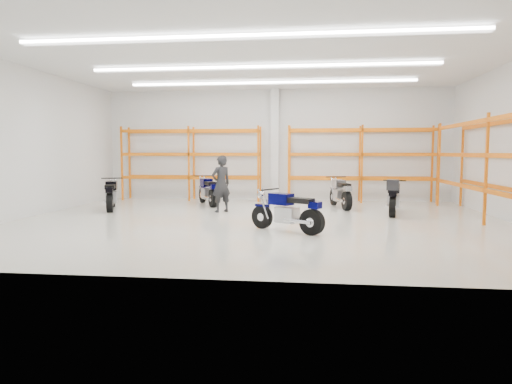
# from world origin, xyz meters

# --- Properties ---
(ground) EXTENTS (14.00, 14.00, 0.00)m
(ground) POSITION_xyz_m (0.00, 0.00, 0.00)
(ground) COLOR beige
(ground) RESTS_ON ground
(room_shell) EXTENTS (14.02, 12.02, 4.51)m
(room_shell) POSITION_xyz_m (0.00, 0.03, 3.28)
(room_shell) COLOR white
(room_shell) RESTS_ON ground
(motorcycle_main) EXTENTS (1.87, 1.26, 1.04)m
(motorcycle_main) POSITION_xyz_m (0.93, -1.66, 0.49)
(motorcycle_main) COLOR black
(motorcycle_main) RESTS_ON ground
(motorcycle_back_a) EXTENTS (0.98, 2.09, 1.07)m
(motorcycle_back_a) POSITION_xyz_m (-5.26, 1.92, 0.50)
(motorcycle_back_a) COLOR black
(motorcycle_back_a) RESTS_ON ground
(motorcycle_back_b) EXTENTS (1.15, 2.01, 1.08)m
(motorcycle_back_b) POSITION_xyz_m (-2.31, 3.68, 0.50)
(motorcycle_back_b) COLOR black
(motorcycle_back_b) RESTS_ON ground
(motorcycle_back_c) EXTENTS (0.82, 2.18, 1.08)m
(motorcycle_back_c) POSITION_xyz_m (2.50, 3.38, 0.51)
(motorcycle_back_c) COLOR black
(motorcycle_back_c) RESTS_ON ground
(motorcycle_back_d) EXTENTS (0.87, 2.23, 1.15)m
(motorcycle_back_d) POSITION_xyz_m (4.01, 1.79, 0.55)
(motorcycle_back_d) COLOR black
(motorcycle_back_d) RESTS_ON ground
(standing_man) EXTENTS (0.80, 0.78, 1.85)m
(standing_man) POSITION_xyz_m (-1.46, 1.85, 0.93)
(standing_man) COLOR black
(standing_man) RESTS_ON ground
(structural_column) EXTENTS (0.32, 0.32, 4.50)m
(structural_column) POSITION_xyz_m (0.00, 5.82, 2.25)
(structural_column) COLOR white
(structural_column) RESTS_ON ground
(pallet_racking_back_left) EXTENTS (5.67, 0.87, 3.00)m
(pallet_racking_back_left) POSITION_xyz_m (-3.40, 5.48, 1.79)
(pallet_racking_back_left) COLOR #DF4C00
(pallet_racking_back_left) RESTS_ON ground
(pallet_racking_back_right) EXTENTS (5.67, 0.87, 3.00)m
(pallet_racking_back_right) POSITION_xyz_m (3.40, 5.48, 1.79)
(pallet_racking_back_right) COLOR #DF4C00
(pallet_racking_back_right) RESTS_ON ground
(pallet_racking_side) EXTENTS (0.87, 9.07, 3.00)m
(pallet_racking_side) POSITION_xyz_m (6.48, 0.00, 1.81)
(pallet_racking_side) COLOR #DF4C00
(pallet_racking_side) RESTS_ON ground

